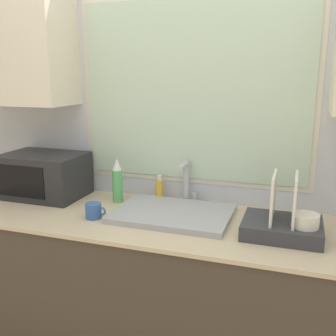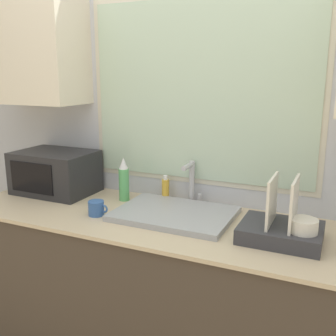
# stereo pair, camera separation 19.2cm
# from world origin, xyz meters

# --- Properties ---
(countertop) EXTENTS (2.40, 0.70, 0.90)m
(countertop) POSITION_xyz_m (0.00, 0.34, 0.45)
(countertop) COLOR #42382D
(countertop) RESTS_ON ground_plane
(wall_back) EXTENTS (6.00, 0.38, 2.60)m
(wall_back) POSITION_xyz_m (0.00, 0.66, 1.41)
(wall_back) COLOR silver
(wall_back) RESTS_ON ground_plane
(sink_basin) EXTENTS (0.60, 0.44, 0.03)m
(sink_basin) POSITION_xyz_m (-0.02, 0.38, 0.92)
(sink_basin) COLOR #9EA0A5
(sink_basin) RESTS_ON countertop
(faucet) EXTENTS (0.08, 0.14, 0.25)m
(faucet) POSITION_xyz_m (-0.02, 0.62, 1.05)
(faucet) COLOR #B7B7BC
(faucet) RESTS_ON countertop
(microwave) EXTENTS (0.48, 0.34, 0.26)m
(microwave) POSITION_xyz_m (-0.87, 0.47, 1.04)
(microwave) COLOR #232326
(microwave) RESTS_ON countertop
(dish_rack) EXTENTS (0.36, 0.29, 0.29)m
(dish_rack) POSITION_xyz_m (0.54, 0.31, 0.96)
(dish_rack) COLOR #333338
(dish_rack) RESTS_ON countertop
(spray_bottle) EXTENTS (0.06, 0.06, 0.26)m
(spray_bottle) POSITION_xyz_m (-0.40, 0.51, 1.03)
(spray_bottle) COLOR #59B266
(spray_bottle) RESTS_ON countertop
(soap_bottle) EXTENTS (0.04, 0.04, 0.15)m
(soap_bottle) POSITION_xyz_m (-0.18, 0.61, 0.97)
(soap_bottle) COLOR gold
(soap_bottle) RESTS_ON countertop
(mug_near_sink) EXTENTS (0.11, 0.08, 0.08)m
(mug_near_sink) POSITION_xyz_m (-0.40, 0.23, 0.94)
(mug_near_sink) COLOR #335999
(mug_near_sink) RESTS_ON countertop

